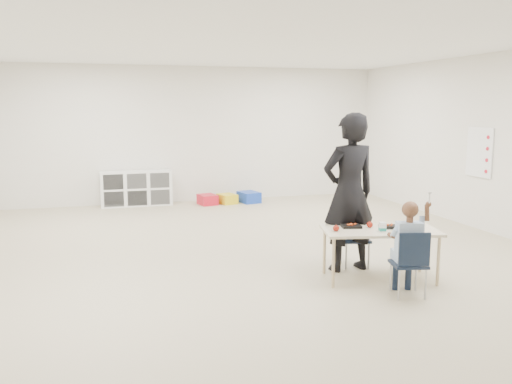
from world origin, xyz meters
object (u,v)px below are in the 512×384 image
object	(u,v)px
chair_near	(408,263)
cubby_shelf	(136,188)
adult	(349,193)
child	(409,244)
table	(379,254)

from	to	relation	value
chair_near	cubby_shelf	bearing A→B (deg)	123.59
chair_near	adult	distance (m)	1.19
chair_near	cubby_shelf	distance (m)	6.63
child	adult	size ratio (longest dim) A/B	0.59
table	child	distance (m)	0.62
chair_near	adult	world-z (taller)	adult
adult	chair_near	bearing A→B (deg)	95.26
child	cubby_shelf	distance (m)	6.64
table	child	size ratio (longest dim) A/B	1.25
cubby_shelf	adult	distance (m)	5.65
table	cubby_shelf	distance (m)	6.10
chair_near	cubby_shelf	size ratio (longest dim) A/B	0.51
cubby_shelf	adult	xyz separation A→B (m)	(2.16, -5.18, 0.60)
child	adult	distance (m)	1.11
chair_near	adult	size ratio (longest dim) A/B	0.37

